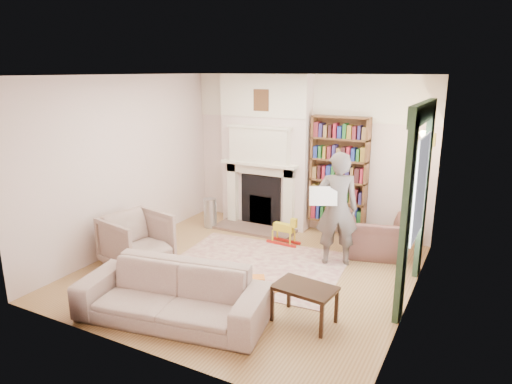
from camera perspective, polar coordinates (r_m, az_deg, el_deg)
The scene contains 25 objects.
floor at distance 6.81m, azimuth -0.99°, elevation -9.88°, with size 4.50×4.50×0.00m, color olive.
ceiling at distance 6.18m, azimuth -1.11°, elevation 14.40°, with size 4.50×4.50×0.00m, color white.
wall_back at distance 8.35m, azimuth 6.41°, elevation 4.81°, with size 4.50×4.50×0.00m, color beige.
wall_front at distance 4.58m, azimuth -14.71°, elevation -4.16°, with size 4.50×4.50×0.00m, color beige.
wall_left at distance 7.67m, azimuth -16.00°, elevation 3.40°, with size 4.50×4.50×0.00m, color beige.
wall_right at distance 5.66m, azimuth 19.37°, elevation -0.88°, with size 4.50×4.50×0.00m, color beige.
fireplace at distance 8.47m, azimuth 1.16°, elevation 4.95°, with size 1.70×0.58×2.80m.
bookcase at distance 8.07m, azimuth 10.32°, elevation 2.66°, with size 1.00×0.24×1.85m, color brown.
window at distance 6.03m, azimuth 19.86°, elevation 0.53°, with size 0.02×0.90×1.30m, color silver.
curtain_left at distance 5.44m, azimuth 18.18°, elevation -3.61°, with size 0.07×0.32×2.40m, color #2C452F.
curtain_right at distance 6.77m, azimuth 20.25°, elevation -0.18°, with size 0.07×0.32×2.40m, color #2C452F.
pelmet at distance 5.89m, azimuth 20.23°, elevation 9.37°, with size 0.09×1.70×0.24m, color #2C452F.
wall_sconce at distance 7.05m, azimuth 19.85°, elevation 6.25°, with size 0.20×0.24×0.24m, color gold, non-canonical shape.
rug at distance 7.01m, azimuth 0.08°, elevation -9.07°, with size 2.53×1.95×0.01m, color beige.
armchair_reading at distance 7.50m, azimuth 14.59°, elevation -5.36°, with size 0.98×0.86×0.64m, color brown.
armchair_left at distance 7.10m, azimuth -14.69°, elevation -5.85°, with size 0.85×0.87×0.79m, color #B4AB95.
sofa at distance 5.56m, azimuth -10.46°, elevation -12.47°, with size 2.23×0.87×0.65m, color #BDB49C.
man_reading at distance 6.88m, azimuth 10.08°, elevation -2.11°, with size 0.63×0.42×1.74m, color #544943.
newspaper at distance 6.68m, azimuth 8.41°, elevation -0.50°, with size 0.40×0.02×0.28m, color white.
coffee_table at distance 5.50m, azimuth 6.06°, elevation -13.76°, with size 0.70×0.45×0.45m, color black, non-canonical shape.
paraffin_heater at distance 8.59m, azimuth -5.74°, elevation -2.61°, with size 0.24×0.24×0.55m, color #A0A3A7.
rocking_horse at distance 7.74m, azimuth 3.48°, elevation -4.83°, with size 0.55×0.22×0.48m, color gold, non-canonical shape.
board_game at distance 6.69m, azimuth -5.79°, elevation -10.19°, with size 0.37×0.37×0.03m, color gold.
game_box_lid at distance 7.01m, azimuth -6.96°, elevation -8.89°, with size 0.28×0.18×0.05m, color red.
comic_annuals at distance 6.40m, azimuth 0.64°, elevation -11.39°, with size 0.60×0.56×0.02m.
Camera 1 is at (2.97, -5.42, 2.87)m, focal length 32.00 mm.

